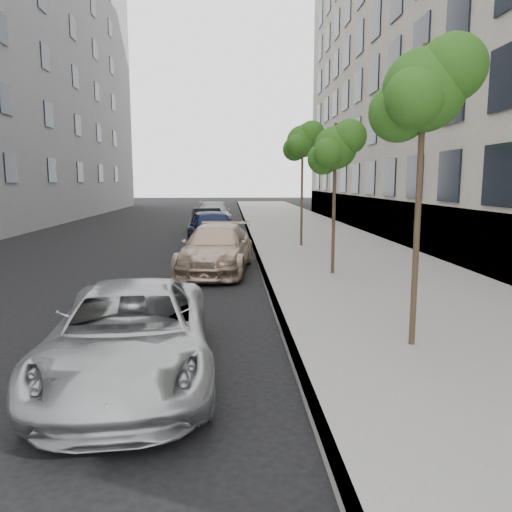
{
  "coord_description": "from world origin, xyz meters",
  "views": [
    {
      "loc": [
        0.15,
        -6.42,
        2.85
      ],
      "look_at": [
        0.63,
        2.52,
        1.5
      ],
      "focal_mm": 35.0,
      "sensor_mm": 36.0,
      "label": 1
    }
  ],
  "objects": [
    {
      "name": "tree_far",
      "position": [
        3.23,
        14.5,
        4.45
      ],
      "size": [
        1.67,
        1.47,
        5.15
      ],
      "color": "#38281C",
      "rests_on": "sidewalk"
    },
    {
      "name": "sedan_black",
      "position": [
        -1.05,
        20.93,
        0.68
      ],
      "size": [
        2.05,
        4.31,
        1.36
      ],
      "primitive_type": "imported",
      "rotation": [
        0.0,
        0.0,
        0.15
      ],
      "color": "black",
      "rests_on": "ground"
    },
    {
      "name": "sedan_blue",
      "position": [
        -0.58,
        14.8,
        0.83
      ],
      "size": [
        2.65,
        5.09,
        1.65
      ],
      "primitive_type": "imported",
      "rotation": [
        0.0,
        0.0,
        0.15
      ],
      "color": "#101937",
      "rests_on": "ground"
    },
    {
      "name": "sidewalk",
      "position": [
        4.3,
        24.0,
        0.07
      ],
      "size": [
        6.4,
        72.0,
        0.14
      ],
      "primitive_type": "cube",
      "color": "gray",
      "rests_on": "ground"
    },
    {
      "name": "ground",
      "position": [
        0.0,
        0.0,
        0.0
      ],
      "size": [
        160.0,
        160.0,
        0.0
      ],
      "primitive_type": "plane",
      "color": "black",
      "rests_on": "ground"
    },
    {
      "name": "suv",
      "position": [
        -0.26,
        9.25,
        0.73
      ],
      "size": [
        2.64,
        5.25,
        1.46
      ],
      "primitive_type": "imported",
      "rotation": [
        0.0,
        0.0,
        -0.12
      ],
      "color": "tan",
      "rests_on": "ground"
    },
    {
      "name": "tree_mid",
      "position": [
        3.23,
        8.0,
        3.78
      ],
      "size": [
        1.6,
        1.4,
        4.44
      ],
      "color": "#38281C",
      "rests_on": "sidewalk"
    },
    {
      "name": "curb",
      "position": [
        1.18,
        24.0,
        0.07
      ],
      "size": [
        0.15,
        72.0,
        0.14
      ],
      "primitive_type": "cube",
      "color": "#9E9B93",
      "rests_on": "ground"
    },
    {
      "name": "minivan",
      "position": [
        -1.28,
        0.59,
        0.67
      ],
      "size": [
        2.64,
        5.02,
        1.35
      ],
      "primitive_type": "imported",
      "rotation": [
        0.0,
        0.0,
        0.09
      ],
      "color": "#AFB2B4",
      "rests_on": "ground"
    },
    {
      "name": "tree_near",
      "position": [
        3.23,
        1.5,
        4.24
      ],
      "size": [
        1.65,
        1.45,
        4.92
      ],
      "color": "#38281C",
      "rests_on": "sidewalk"
    },
    {
      "name": "sedan_rear",
      "position": [
        -0.87,
        26.15,
        0.74
      ],
      "size": [
        2.5,
        5.27,
        1.48
      ],
      "primitive_type": "imported",
      "rotation": [
        0.0,
        0.0,
        0.08
      ],
      "color": "#95999C",
      "rests_on": "ground"
    }
  ]
}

